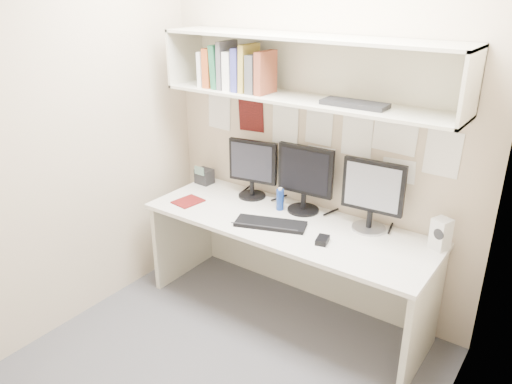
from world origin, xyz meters
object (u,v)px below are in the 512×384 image
Objects in this scene: monitor_center at (305,176)px; desk_phone at (204,176)px; desk at (286,268)px; monitor_left at (253,166)px; speaker at (441,234)px; keyboard at (271,224)px; monitor_right at (372,193)px; maroon_notebook at (188,201)px.

monitor_center reaches higher than desk_phone.
monitor_left is at bearing 153.77° from desk.
desk is 10.28× the size of speaker.
monitor_left reaches higher than speaker.
desk is 0.40m from keyboard.
speaker is at bearing -3.46° from monitor_center.
monitor_right is at bearing -9.99° from monitor_left.
keyboard is 1.06m from speaker.
keyboard is at bearing -103.35° from monitor_center.
desk_phone is (-0.15, 0.36, 0.06)m from maroon_notebook.
desk_phone is at bearing 171.25° from monitor_left.
monitor_right is at bearing -159.08° from speaker.
desk is 0.82m from monitor_right.
keyboard is at bearing -117.86° from desk.
monitor_left is 2.80× the size of desk_phone.
desk is 4.24× the size of monitor_center.
monitor_left is 0.54m from maroon_notebook.
maroon_notebook is (-0.76, -0.37, -0.25)m from monitor_center.
monitor_left is 1.39m from speaker.
monitor_right is at bearing 11.35° from keyboard.
monitor_right is 3.01× the size of desk_phone.
monitor_center is 2.35× the size of maroon_notebook.
keyboard is at bearing -51.01° from monitor_left.
desk is 0.78m from monitor_left.
maroon_notebook is at bearing -157.82° from monitor_center.
monitor_left is at bearing 119.08° from keyboard.
monitor_right is 1.00× the size of keyboard.
monitor_left is 0.93× the size of keyboard.
monitor_center reaches higher than maroon_notebook.
monitor_center is at bearing -159.00° from speaker.
desk_phone is at bearing 176.50° from monitor_right.
monitor_right is at bearing 24.09° from desk.
monitor_left is 0.94m from monitor_right.
monitor_right reaches higher than speaker.
desk is at bearing -36.21° from monitor_left.
maroon_notebook is (-0.77, -0.15, 0.37)m from desk.
desk is 4.29× the size of monitor_right.
monitor_center is at bearing 176.10° from monitor_right.
keyboard is at bearing 10.26° from maroon_notebook.
monitor_center reaches higher than speaker.
maroon_notebook is (-0.70, -0.03, -0.01)m from keyboard.
monitor_center reaches higher than monitor_right.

